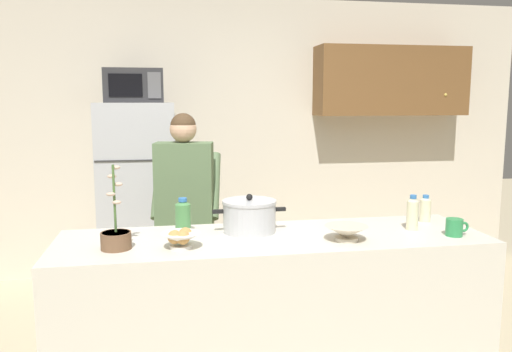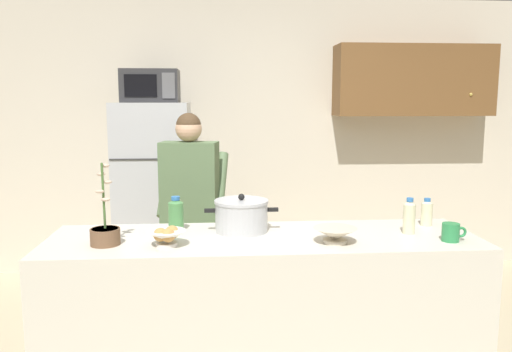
{
  "view_description": "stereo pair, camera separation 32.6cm",
  "coord_description": "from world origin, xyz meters",
  "px_view_note": "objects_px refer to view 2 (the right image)",
  "views": [
    {
      "loc": [
        -0.57,
        -2.63,
        1.65
      ],
      "look_at": [
        0.0,
        0.55,
        1.17
      ],
      "focal_mm": 35.84,
      "sensor_mm": 36.0,
      "label": 1
    },
    {
      "loc": [
        -0.25,
        -2.67,
        1.65
      ],
      "look_at": [
        0.0,
        0.55,
        1.17
      ],
      "focal_mm": 35.84,
      "sensor_mm": 36.0,
      "label": 2
    }
  ],
  "objects_px": {
    "bottle_mid_counter": "(176,214)",
    "bottle_far_corner": "(409,216)",
    "bread_bowl": "(167,236)",
    "bottle_near_edge": "(427,212)",
    "person_near_pot": "(190,197)",
    "potted_orchid": "(105,232)",
    "refrigerator": "(154,195)",
    "microwave": "(151,86)",
    "cooking_pot": "(241,216)",
    "empty_bowl": "(335,234)",
    "coffee_mug": "(451,232)"
  },
  "relations": [
    {
      "from": "bread_bowl",
      "to": "bottle_mid_counter",
      "type": "distance_m",
      "value": 0.31
    },
    {
      "from": "empty_bowl",
      "to": "coffee_mug",
      "type": "bearing_deg",
      "value": -0.97
    },
    {
      "from": "refrigerator",
      "to": "bread_bowl",
      "type": "bearing_deg",
      "value": -81.36
    },
    {
      "from": "bottle_near_edge",
      "to": "bread_bowl",
      "type": "bearing_deg",
      "value": -167.78
    },
    {
      "from": "person_near_pot",
      "to": "bottle_far_corner",
      "type": "bearing_deg",
      "value": -36.4
    },
    {
      "from": "bread_bowl",
      "to": "potted_orchid",
      "type": "distance_m",
      "value": 0.32
    },
    {
      "from": "bottle_far_corner",
      "to": "potted_orchid",
      "type": "height_order",
      "value": "potted_orchid"
    },
    {
      "from": "coffee_mug",
      "to": "bread_bowl",
      "type": "relative_size",
      "value": 0.66
    },
    {
      "from": "microwave",
      "to": "bottle_far_corner",
      "type": "height_order",
      "value": "microwave"
    },
    {
      "from": "bottle_mid_counter",
      "to": "refrigerator",
      "type": "bearing_deg",
      "value": 100.92
    },
    {
      "from": "microwave",
      "to": "person_near_pot",
      "type": "bearing_deg",
      "value": -67.96
    },
    {
      "from": "person_near_pot",
      "to": "bread_bowl",
      "type": "xyz_separation_m",
      "value": [
        -0.06,
        -1.07,
        0.01
      ]
    },
    {
      "from": "person_near_pot",
      "to": "bottle_far_corner",
      "type": "xyz_separation_m",
      "value": [
        1.24,
        -0.92,
        0.05
      ]
    },
    {
      "from": "bottle_near_edge",
      "to": "bottle_far_corner",
      "type": "height_order",
      "value": "bottle_far_corner"
    },
    {
      "from": "bread_bowl",
      "to": "bottle_far_corner",
      "type": "distance_m",
      "value": 1.32
    },
    {
      "from": "refrigerator",
      "to": "bottle_mid_counter",
      "type": "distance_m",
      "value": 1.74
    },
    {
      "from": "cooking_pot",
      "to": "bottle_near_edge",
      "type": "bearing_deg",
      "value": 2.75
    },
    {
      "from": "microwave",
      "to": "potted_orchid",
      "type": "relative_size",
      "value": 1.14
    },
    {
      "from": "microwave",
      "to": "empty_bowl",
      "type": "height_order",
      "value": "microwave"
    },
    {
      "from": "bread_bowl",
      "to": "potted_orchid",
      "type": "xyz_separation_m",
      "value": [
        -0.32,
        0.05,
        0.01
      ]
    },
    {
      "from": "coffee_mug",
      "to": "empty_bowl",
      "type": "bearing_deg",
      "value": 179.03
    },
    {
      "from": "microwave",
      "to": "bottle_mid_counter",
      "type": "distance_m",
      "value": 1.86
    },
    {
      "from": "bread_bowl",
      "to": "bottle_near_edge",
      "type": "bearing_deg",
      "value": 12.22
    },
    {
      "from": "bread_bowl",
      "to": "bottle_far_corner",
      "type": "bearing_deg",
      "value": 6.66
    },
    {
      "from": "cooking_pot",
      "to": "bread_bowl",
      "type": "distance_m",
      "value": 0.47
    },
    {
      "from": "bottle_mid_counter",
      "to": "bottle_far_corner",
      "type": "bearing_deg",
      "value": -6.71
    },
    {
      "from": "bottle_mid_counter",
      "to": "potted_orchid",
      "type": "relative_size",
      "value": 0.47
    },
    {
      "from": "coffee_mug",
      "to": "bottle_mid_counter",
      "type": "relative_size",
      "value": 0.66
    },
    {
      "from": "empty_bowl",
      "to": "bottle_far_corner",
      "type": "distance_m",
      "value": 0.48
    },
    {
      "from": "cooking_pot",
      "to": "coffee_mug",
      "type": "height_order",
      "value": "cooking_pot"
    },
    {
      "from": "bottle_near_edge",
      "to": "cooking_pot",
      "type": "bearing_deg",
      "value": -177.25
    },
    {
      "from": "bread_bowl",
      "to": "potted_orchid",
      "type": "bearing_deg",
      "value": 170.51
    },
    {
      "from": "microwave",
      "to": "person_near_pot",
      "type": "relative_size",
      "value": 0.31
    },
    {
      "from": "bread_bowl",
      "to": "potted_orchid",
      "type": "height_order",
      "value": "potted_orchid"
    },
    {
      "from": "microwave",
      "to": "refrigerator",
      "type": "bearing_deg",
      "value": 90.07
    },
    {
      "from": "bottle_mid_counter",
      "to": "bottle_far_corner",
      "type": "height_order",
      "value": "bottle_far_corner"
    },
    {
      "from": "potted_orchid",
      "to": "bread_bowl",
      "type": "bearing_deg",
      "value": -9.49
    },
    {
      "from": "empty_bowl",
      "to": "bottle_mid_counter",
      "type": "distance_m",
      "value": 0.89
    },
    {
      "from": "microwave",
      "to": "cooking_pot",
      "type": "height_order",
      "value": "microwave"
    },
    {
      "from": "empty_bowl",
      "to": "potted_orchid",
      "type": "height_order",
      "value": "potted_orchid"
    },
    {
      "from": "microwave",
      "to": "bottle_near_edge",
      "type": "relative_size",
      "value": 2.93
    },
    {
      "from": "cooking_pot",
      "to": "bottle_near_edge",
      "type": "xyz_separation_m",
      "value": [
        1.09,
        0.05,
        -0.01
      ]
    },
    {
      "from": "microwave",
      "to": "bottle_near_edge",
      "type": "bearing_deg",
      "value": -42.88
    },
    {
      "from": "cooking_pot",
      "to": "person_near_pot",
      "type": "bearing_deg",
      "value": 112.12
    },
    {
      "from": "bottle_near_edge",
      "to": "bottle_mid_counter",
      "type": "relative_size",
      "value": 0.83
    },
    {
      "from": "coffee_mug",
      "to": "bottle_far_corner",
      "type": "xyz_separation_m",
      "value": [
        -0.16,
        0.17,
        0.05
      ]
    },
    {
      "from": "empty_bowl",
      "to": "bottle_near_edge",
      "type": "xyz_separation_m",
      "value": [
        0.62,
        0.33,
        0.03
      ]
    },
    {
      "from": "microwave",
      "to": "person_near_pot",
      "type": "height_order",
      "value": "microwave"
    },
    {
      "from": "bottle_far_corner",
      "to": "potted_orchid",
      "type": "xyz_separation_m",
      "value": [
        -1.62,
        -0.1,
        -0.03
      ]
    },
    {
      "from": "refrigerator",
      "to": "coffee_mug",
      "type": "bearing_deg",
      "value": -48.62
    }
  ]
}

